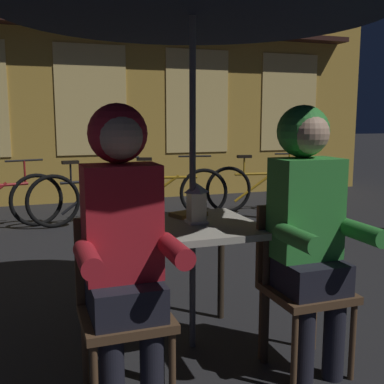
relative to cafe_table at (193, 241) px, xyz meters
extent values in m
plane|color=#232326|center=(0.00, 0.00, -0.64)|extent=(60.00, 60.00, 0.00)
cube|color=#B2AD9E|center=(0.00, 0.00, 0.08)|extent=(0.72, 0.72, 0.04)
cylinder|color=#2D2319|center=(-0.31, -0.31, -0.29)|extent=(0.04, 0.04, 0.70)
cylinder|color=#2D2319|center=(0.31, -0.31, -0.29)|extent=(0.04, 0.04, 0.70)
cylinder|color=#2D2319|center=(-0.31, 0.31, -0.29)|extent=(0.04, 0.04, 0.70)
cylinder|color=#2D2319|center=(0.31, 0.31, -0.29)|extent=(0.04, 0.04, 0.70)
cylinder|color=#4C4C51|center=(0.00, 0.00, 0.49)|extent=(0.04, 0.04, 2.25)
cube|color=white|center=(0.03, 0.01, 0.11)|extent=(0.11, 0.11, 0.02)
cube|color=white|center=(0.03, 0.01, 0.20)|extent=(0.09, 0.09, 0.16)
pyramid|color=white|center=(0.03, 0.01, 0.31)|extent=(0.11, 0.11, 0.06)
cube|color=#513823|center=(-0.48, -0.44, -0.21)|extent=(0.40, 0.40, 0.04)
cylinder|color=#513823|center=(-0.31, -0.61, -0.43)|extent=(0.03, 0.03, 0.41)
cylinder|color=#513823|center=(-0.31, -0.27, -0.43)|extent=(0.03, 0.03, 0.41)
cylinder|color=#513823|center=(-0.65, -0.27, -0.43)|extent=(0.03, 0.03, 0.41)
cube|color=#513823|center=(-0.48, -0.26, 0.02)|extent=(0.40, 0.03, 0.42)
cube|color=#513823|center=(0.48, -0.44, -0.21)|extent=(0.40, 0.40, 0.04)
cylinder|color=#513823|center=(0.65, -0.61, -0.43)|extent=(0.03, 0.03, 0.41)
cylinder|color=#513823|center=(0.31, -0.61, -0.43)|extent=(0.03, 0.03, 0.41)
cylinder|color=#513823|center=(0.65, -0.27, -0.43)|extent=(0.03, 0.03, 0.41)
cylinder|color=#513823|center=(0.31, -0.27, -0.43)|extent=(0.03, 0.03, 0.41)
cube|color=#513823|center=(0.48, -0.26, 0.02)|extent=(0.40, 0.03, 0.42)
cylinder|color=black|center=(-0.39, -0.57, -0.41)|extent=(0.11, 0.11, 0.45)
cylinder|color=black|center=(-0.57, -0.57, -0.41)|extent=(0.11, 0.11, 0.45)
cube|color=black|center=(-0.48, -0.44, -0.11)|extent=(0.32, 0.36, 0.16)
cube|color=red|center=(-0.48, -0.40, 0.23)|extent=(0.34, 0.22, 0.52)
cylinder|color=red|center=(-0.30, -0.62, 0.14)|extent=(0.09, 0.30, 0.09)
cylinder|color=red|center=(-0.66, -0.62, 0.14)|extent=(0.09, 0.30, 0.09)
sphere|color=tan|center=(-0.48, -0.40, 0.62)|extent=(0.21, 0.21, 0.21)
sphere|color=red|center=(-0.48, -0.35, 0.63)|extent=(0.27, 0.27, 0.27)
cylinder|color=black|center=(0.57, -0.57, -0.41)|extent=(0.11, 0.11, 0.45)
cylinder|color=black|center=(0.39, -0.57, -0.41)|extent=(0.11, 0.11, 0.45)
cube|color=black|center=(0.48, -0.44, -0.11)|extent=(0.32, 0.36, 0.16)
cube|color=#338C38|center=(0.48, -0.40, 0.23)|extent=(0.34, 0.22, 0.52)
cylinder|color=#338C38|center=(0.66, -0.62, 0.14)|extent=(0.09, 0.30, 0.09)
cylinder|color=#338C38|center=(0.30, -0.62, 0.14)|extent=(0.09, 0.30, 0.09)
sphere|color=tan|center=(0.48, -0.40, 0.62)|extent=(0.21, 0.21, 0.21)
sphere|color=#338C38|center=(0.48, -0.35, 0.63)|extent=(0.27, 0.27, 0.27)
cube|color=gold|center=(0.12, 5.40, 2.46)|extent=(10.00, 0.60, 6.20)
cube|color=#F4D17A|center=(0.12, 5.09, 0.96)|extent=(1.10, 0.02, 1.70)
cube|color=#F4D17A|center=(1.88, 5.09, 0.96)|extent=(1.10, 0.02, 1.70)
cube|color=#F4D17A|center=(3.64, 5.09, 0.96)|extent=(1.10, 0.02, 1.70)
cube|color=#331914|center=(0.12, 4.95, 2.06)|extent=(9.00, 0.36, 0.08)
torus|color=black|center=(-0.78, 3.56, -0.31)|extent=(0.65, 0.20, 0.66)
cylinder|color=maroon|center=(-0.90, 3.53, 0.05)|extent=(0.02, 0.02, 0.28)
cylinder|color=black|center=(-0.90, 3.53, 0.19)|extent=(0.43, 0.12, 0.02)
torus|color=black|center=(0.41, 3.54, -0.31)|extent=(0.66, 0.14, 0.66)
torus|color=black|center=(-0.60, 3.40, -0.31)|extent=(0.66, 0.14, 0.66)
cylinder|color=black|center=(-0.09, 3.47, -0.09)|extent=(0.83, 0.15, 0.04)
cylinder|color=black|center=(-0.21, 3.46, -0.28)|extent=(0.60, 0.12, 0.44)
cylinder|color=black|center=(-0.37, 3.43, 0.03)|extent=(0.02, 0.02, 0.24)
cube|color=black|center=(-0.37, 3.43, 0.16)|extent=(0.21, 0.11, 0.04)
cylinder|color=black|center=(0.29, 3.53, 0.05)|extent=(0.02, 0.02, 0.28)
cylinder|color=black|center=(0.29, 3.53, 0.19)|extent=(0.44, 0.08, 0.02)
torus|color=black|center=(1.37, 3.42, -0.31)|extent=(0.66, 0.18, 0.66)
torus|color=black|center=(0.37, 3.62, -0.31)|extent=(0.66, 0.18, 0.66)
cylinder|color=#B78419|center=(0.87, 3.52, -0.09)|extent=(0.83, 0.20, 0.04)
cylinder|color=#B78419|center=(0.75, 3.55, -0.28)|extent=(0.60, 0.16, 0.44)
cylinder|color=#B78419|center=(0.59, 3.58, 0.03)|extent=(0.02, 0.02, 0.24)
cube|color=black|center=(0.59, 3.58, 0.16)|extent=(0.21, 0.12, 0.04)
cylinder|color=#B78419|center=(1.25, 3.44, 0.05)|extent=(0.02, 0.02, 0.28)
cylinder|color=black|center=(1.25, 3.44, 0.19)|extent=(0.44, 0.11, 0.02)
torus|color=black|center=(2.80, 3.40, -0.31)|extent=(0.66, 0.14, 0.66)
torus|color=black|center=(1.79, 3.54, -0.31)|extent=(0.66, 0.14, 0.66)
cylinder|color=#B78419|center=(2.29, 3.47, -0.09)|extent=(0.83, 0.16, 0.04)
cylinder|color=#B78419|center=(2.17, 3.49, -0.28)|extent=(0.60, 0.12, 0.44)
cylinder|color=#B78419|center=(2.01, 3.51, 0.03)|extent=(0.02, 0.02, 0.24)
cube|color=black|center=(2.01, 3.51, 0.16)|extent=(0.21, 0.11, 0.04)
cylinder|color=#B78419|center=(2.67, 3.42, 0.05)|extent=(0.02, 0.02, 0.28)
cylinder|color=black|center=(2.67, 3.42, 0.19)|extent=(0.44, 0.09, 0.02)
cube|color=olive|center=(0.04, 0.20, 0.11)|extent=(0.24, 0.20, 0.02)
camera|label=1|loc=(-0.87, -2.46, 0.70)|focal=44.04mm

